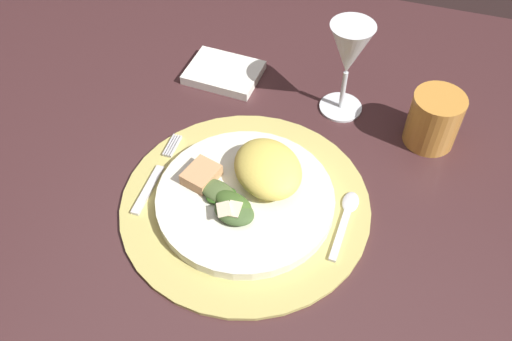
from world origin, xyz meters
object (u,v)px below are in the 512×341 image
fork (155,177)px  napkin (224,73)px  dinner_plate (245,199)px  amber_tumbler (434,120)px  wine_glass (349,53)px  spoon (347,214)px  dining_table (241,218)px

fork → napkin: bearing=86.4°
dinner_plate → fork: bearing=178.7°
dinner_plate → amber_tumbler: (0.23, 0.21, 0.03)m
napkin → wine_glass: size_ratio=0.76×
spoon → napkin: 0.36m
fork → dinner_plate: bearing=-1.3°
napkin → wine_glass: bearing=-4.9°
napkin → wine_glass: wine_glass is taller
amber_tumbler → dining_table: bearing=-150.5°
dining_table → fork: fork is taller
dining_table → wine_glass: size_ratio=9.14×
spoon → wine_glass: wine_glass is taller
dining_table → napkin: napkin is taller
dining_table → fork: (-0.11, -0.06, 0.13)m
dining_table → fork: size_ratio=9.35×
spoon → napkin: napkin is taller
napkin → wine_glass: 0.24m
dining_table → dinner_plate: dinner_plate is taller
dining_table → amber_tumbler: size_ratio=16.97×
napkin → spoon: bearing=-41.5°
spoon → amber_tumbler: (0.09, 0.19, 0.04)m
spoon → dining_table: bearing=167.2°
napkin → dinner_plate: bearing=-64.1°
dinner_plate → spoon: bearing=8.6°
wine_glass → amber_tumbler: size_ratio=1.86×
dining_table → amber_tumbler: 0.35m
fork → napkin: 0.26m
dinner_plate → amber_tumbler: 0.32m
amber_tumbler → napkin: bearing=172.4°
fork → amber_tumbler: amber_tumbler is taller
dinner_plate → amber_tumbler: amber_tumbler is taller
dining_table → wine_glass: wine_glass is taller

